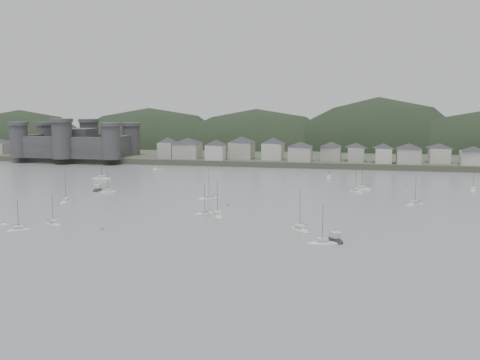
# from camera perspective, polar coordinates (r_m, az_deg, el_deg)

# --- Properties ---
(ground) EXTENTS (900.00, 900.00, 0.00)m
(ground) POSITION_cam_1_polar(r_m,az_deg,el_deg) (138.15, -6.77, -6.47)
(ground) COLOR slate
(ground) RESTS_ON ground
(far_shore_land) EXTENTS (900.00, 250.00, 3.00)m
(far_shore_land) POSITION_cam_1_polar(r_m,az_deg,el_deg) (425.01, 6.42, 3.20)
(far_shore_land) COLOR #383D2D
(far_shore_land) RESTS_ON ground
(forested_ridge) EXTENTS (851.55, 103.94, 102.57)m
(forested_ridge) POSITION_cam_1_polar(r_m,az_deg,el_deg) (400.35, 6.69, 1.09)
(forested_ridge) COLOR black
(forested_ridge) RESTS_ON ground
(castle) EXTENTS (66.00, 43.00, 20.00)m
(castle) POSITION_cam_1_polar(r_m,az_deg,el_deg) (348.38, -15.78, 3.58)
(castle) COLOR #353538
(castle) RESTS_ON far_shore_land
(waterfront_town) EXTENTS (451.48, 28.46, 12.92)m
(waterfront_town) POSITION_cam_1_polar(r_m,az_deg,el_deg) (310.86, 13.55, 2.78)
(waterfront_town) COLOR #A39F95
(waterfront_town) RESTS_ON far_shore_land
(sailboat_lead) EXTENTS (3.03, 7.79, 10.44)m
(sailboat_lead) POSITION_cam_1_polar(r_m,az_deg,el_deg) (262.48, 8.77, 0.20)
(sailboat_lead) COLOR beige
(sailboat_lead) RESTS_ON ground
(moored_fleet) EXTENTS (251.21, 163.36, 11.84)m
(moored_fleet) POSITION_cam_1_polar(r_m,az_deg,el_deg) (195.65, -3.91, -2.23)
(moored_fleet) COLOR beige
(moored_fleet) RESTS_ON ground
(motor_launch_near) EXTENTS (5.70, 8.19, 3.85)m
(motor_launch_near) POSITION_cam_1_polar(r_m,az_deg,el_deg) (144.07, 9.36, -5.81)
(motor_launch_near) COLOR black
(motor_launch_near) RESTS_ON ground
(motor_launch_far) EXTENTS (4.52, 8.48, 3.92)m
(motor_launch_far) POSITION_cam_1_polar(r_m,az_deg,el_deg) (230.39, -13.83, -0.92)
(motor_launch_far) COLOR black
(motor_launch_far) RESTS_ON ground
(mooring_buoys) EXTENTS (195.03, 107.04, 0.70)m
(mooring_buoys) POSITION_cam_1_polar(r_m,az_deg,el_deg) (196.48, -1.04, -2.18)
(mooring_buoys) COLOR #AE623A
(mooring_buoys) RESTS_ON ground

